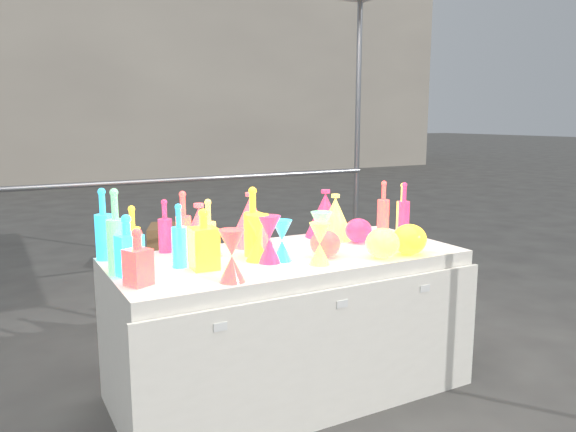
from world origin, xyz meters
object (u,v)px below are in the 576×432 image
bottle_0 (133,235)px  decanter_0 (204,239)px  lampshade_0 (199,230)px  globe_0 (409,241)px  cardboard_box_closed (182,248)px  display_table (289,324)px  hourglass_0 (232,256)px

bottle_0 → decanter_0: size_ratio=1.01×
decanter_0 → lampshade_0: decanter_0 is taller
globe_0 → lampshade_0: size_ratio=0.64×
decanter_0 → globe_0: 1.05m
bottle_0 → globe_0: (1.29, -0.48, -0.07)m
bottle_0 → cardboard_box_closed: bearing=67.2°
display_table → cardboard_box_closed: 2.62m
hourglass_0 → globe_0: (0.99, 0.02, -0.04)m
display_table → bottle_0: (-0.75, 0.18, 0.52)m
lampshade_0 → decanter_0: bearing=-108.4°
bottle_0 → hourglass_0: bearing=-58.8°
lampshade_0 → bottle_0: bearing=177.7°
hourglass_0 → lampshade_0: size_ratio=0.84×
display_table → hourglass_0: hourglass_0 is taller
bottle_0 → decanter_0: (0.27, -0.24, -0.00)m
cardboard_box_closed → bottle_0: bottle_0 is taller
decanter_0 → lampshade_0: bearing=78.1°
display_table → decanter_0: 0.71m
cardboard_box_closed → hourglass_0: hourglass_0 is taller
cardboard_box_closed → bottle_0: 2.71m
display_table → decanter_0: (-0.48, -0.06, 0.52)m
hourglass_0 → lampshade_0: bearing=85.9°
decanter_0 → globe_0: bearing=-9.7°
display_table → decanter_0: bearing=-173.1°
hourglass_0 → cardboard_box_closed: bearing=76.2°
display_table → lampshade_0: size_ratio=6.78×
display_table → lampshade_0: 0.68m
lampshade_0 → cardboard_box_closed: bearing=71.1°
decanter_0 → lampshade_0: (0.07, 0.25, -0.01)m
globe_0 → bottle_0: bearing=159.7°
cardboard_box_closed → bottle_0: size_ratio=2.12×
display_table → lampshade_0: (-0.41, 0.19, 0.51)m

